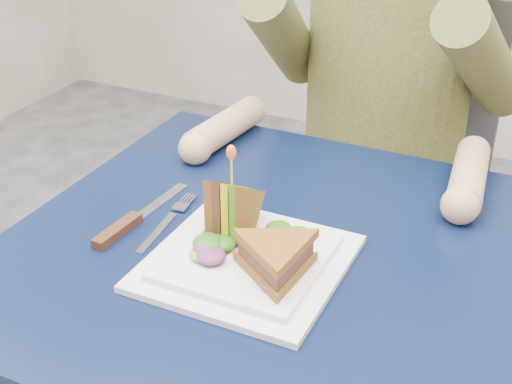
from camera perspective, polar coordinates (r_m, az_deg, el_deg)
The scene contains 12 objects.
table at distance 1.08m, azimuth 1.12°, elevation -7.72°, with size 0.75×0.75×0.73m.
chair at distance 1.69m, azimuth 10.66°, elevation 1.85°, with size 0.42×0.40×0.93m.
diner at distance 1.45m, azimuth 10.76°, elevation 13.21°, with size 0.54×0.59×0.74m.
plate at distance 0.99m, azimuth -0.73°, elevation -5.51°, with size 0.26×0.26×0.02m.
sandwich_flat at distance 0.93m, azimuth 1.62°, elevation -5.30°, with size 0.19×0.19×0.05m.
sandwich_upright at distance 1.02m, azimuth -1.91°, elevation -1.48°, with size 0.09×0.14×0.14m.
fork at distance 1.09m, azimuth -7.25°, elevation -2.50°, with size 0.03×0.18×0.01m.
knife at distance 1.09m, azimuth -10.37°, elevation -2.60°, with size 0.03×0.22×0.02m.
toothpick at distance 0.98m, azimuth -1.97°, elevation 1.73°, with size 0.00×0.00×0.06m, color tan.
toothpick_frill at distance 0.97m, azimuth -2.00°, elevation 3.19°, with size 0.01×0.01×0.02m, color orange.
lettuce_spill at distance 0.98m, azimuth -0.22°, elevation -4.27°, with size 0.15×0.13×0.02m, color #337A14, non-canonical shape.
onion_ring at distance 0.97m, azimuth 0.18°, elevation -4.31°, with size 0.04×0.04×0.01m, color #9E4C7A.
Camera 1 is at (0.36, -0.79, 1.30)m, focal length 50.00 mm.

